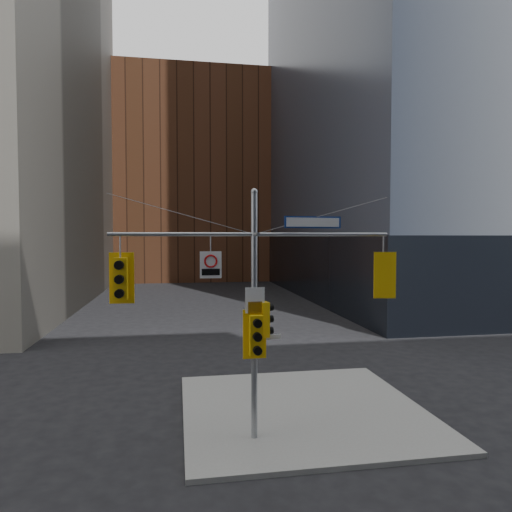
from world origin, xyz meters
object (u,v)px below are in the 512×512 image
object	(u,v)px
traffic_light_east_arm	(383,275)
regulatory_sign_arm	(211,264)
traffic_light_pole_side	(265,319)
street_sign_blade	(313,222)
traffic_light_west_arm	(121,279)
signal_assembly	(254,290)
traffic_light_pole_front	(256,335)

from	to	relation	value
traffic_light_east_arm	regulatory_sign_arm	world-z (taller)	regulatory_sign_arm
traffic_light_pole_side	street_sign_blade	world-z (taller)	street_sign_blade
traffic_light_west_arm	traffic_light_pole_side	size ratio (longest dim) A/B	1.39
signal_assembly	traffic_light_pole_side	distance (m)	0.91
signal_assembly	street_sign_blade	size ratio (longest dim) A/B	4.58
street_sign_blade	regulatory_sign_arm	world-z (taller)	street_sign_blade
signal_assembly	traffic_light_east_arm	size ratio (longest dim) A/B	5.86
traffic_light_west_arm	traffic_light_pole_front	xyz separation A→B (m)	(3.67, -0.28, -1.63)
traffic_light_west_arm	traffic_light_east_arm	distance (m)	7.57
traffic_light_west_arm	regulatory_sign_arm	distance (m)	2.46
signal_assembly	traffic_light_west_arm	xyz separation A→B (m)	(-3.67, 0.01, 0.38)
traffic_light_pole_side	traffic_light_west_arm	bearing A→B (deg)	76.01
signal_assembly	traffic_light_pole_front	bearing A→B (deg)	-90.05
traffic_light_east_arm	street_sign_blade	xyz separation A→B (m)	(-2.18, 0.00, 1.55)
regulatory_sign_arm	traffic_light_east_arm	bearing A→B (deg)	1.66
traffic_light_pole_front	traffic_light_pole_side	bearing A→B (deg)	39.61
traffic_light_east_arm	regulatory_sign_arm	distance (m)	5.15
signal_assembly	regulatory_sign_arm	bearing A→B (deg)	-179.06
street_sign_blade	traffic_light_pole_front	bearing A→B (deg)	-178.05
signal_assembly	regulatory_sign_arm	size ratio (longest dim) A/B	10.63
signal_assembly	traffic_light_pole_front	world-z (taller)	signal_assembly
traffic_light_west_arm	regulatory_sign_arm	xyz separation A→B (m)	(2.44, -0.03, 0.37)
signal_assembly	regulatory_sign_arm	world-z (taller)	signal_assembly
traffic_light_west_arm	traffic_light_pole_front	distance (m)	4.02
traffic_light_pole_front	street_sign_blade	size ratio (longest dim) A/B	0.80
traffic_light_pole_side	street_sign_blade	bearing A→B (deg)	-104.62
traffic_light_west_arm	traffic_light_pole_front	world-z (taller)	traffic_light_west_arm
regulatory_sign_arm	street_sign_blade	bearing A→B (deg)	1.88
regulatory_sign_arm	traffic_light_west_arm	bearing A→B (deg)	-179.37
traffic_light_pole_side	regulatory_sign_arm	bearing A→B (deg)	77.34
traffic_light_east_arm	signal_assembly	bearing A→B (deg)	9.38
traffic_light_west_arm	street_sign_blade	xyz separation A→B (m)	(5.39, -0.01, 1.55)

